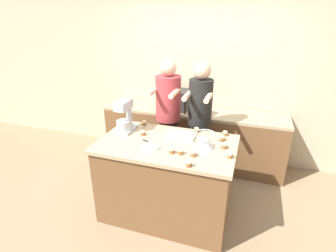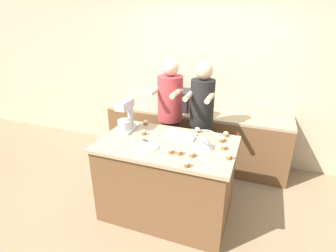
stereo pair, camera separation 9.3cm
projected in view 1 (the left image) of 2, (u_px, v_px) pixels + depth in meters
name	position (u px, v px, depth m)	size (l,w,h in m)	color
ground_plane	(167.00, 211.00, 3.24)	(16.00, 16.00, 0.00)	#937A5B
back_wall	(200.00, 76.00, 4.16)	(10.00, 0.06, 2.70)	beige
island_counter	(167.00, 179.00, 3.06)	(1.51, 0.91, 0.95)	brown
back_counter	(192.00, 137.00, 4.20)	(2.80, 0.60, 0.89)	brown
person_left	(168.00, 120.00, 3.59)	(0.35, 0.51, 1.74)	#232328
person_right	(199.00, 123.00, 3.46)	(0.32, 0.49, 1.73)	#33384C
stand_mixer	(125.00, 118.00, 3.12)	(0.20, 0.30, 0.38)	#B2B7BC
mixing_bowl	(205.00, 140.00, 2.74)	(0.23, 0.23, 0.17)	#BCBCC1
baking_tray	(180.00, 135.00, 3.02)	(0.34, 0.22, 0.04)	silver
microwave_oven	(174.00, 99.00, 4.06)	(0.47, 0.37, 0.30)	black
small_plate	(151.00, 147.00, 2.76)	(0.18, 0.18, 0.02)	white
knife	(150.00, 142.00, 2.88)	(0.22, 0.07, 0.01)	#BCBCC1
cupcake_0	(144.00, 123.00, 3.33)	(0.06, 0.06, 0.06)	#9E6038
cupcake_1	(193.00, 153.00, 2.59)	(0.06, 0.06, 0.06)	#9E6038
cupcake_2	(230.00, 155.00, 2.56)	(0.06, 0.06, 0.06)	#9E6038
cupcake_3	(180.00, 151.00, 2.62)	(0.06, 0.06, 0.06)	#9E6038
cupcake_4	(172.00, 150.00, 2.64)	(0.06, 0.06, 0.06)	#9E6038
cupcake_5	(222.00, 138.00, 2.91)	(0.06, 0.06, 0.06)	#9E6038
cupcake_6	(197.00, 129.00, 3.13)	(0.06, 0.06, 0.06)	#9E6038
cupcake_7	(224.00, 146.00, 2.74)	(0.06, 0.06, 0.06)	#9E6038
cupcake_8	(225.00, 133.00, 3.03)	(0.06, 0.06, 0.06)	#9E6038
cupcake_9	(143.00, 133.00, 3.05)	(0.06, 0.06, 0.06)	#9E6038
cupcake_10	(189.00, 163.00, 2.41)	(0.06, 0.06, 0.06)	#9E6038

